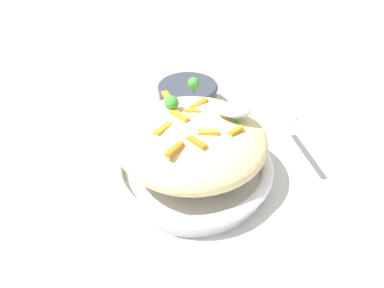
{
  "coord_description": "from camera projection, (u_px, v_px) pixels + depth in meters",
  "views": [
    {
      "loc": [
        0.01,
        -0.46,
        0.44
      ],
      "look_at": [
        0.0,
        0.0,
        0.08
      ],
      "focal_mm": 32.17,
      "sensor_mm": 36.0,
      "label": 1
    }
  ],
  "objects": [
    {
      "name": "carrot_piece_4",
      "position": [
        163.0,
        128.0,
        0.53
      ],
      "size": [
        0.03,
        0.03,
        0.01
      ],
      "primitive_type": "cube",
      "rotation": [
        0.0,
        0.0,
        0.96
      ],
      "color": "orange",
      "rests_on": "pasta_mound"
    },
    {
      "name": "carrot_piece_1",
      "position": [
        175.0,
        149.0,
        0.49
      ],
      "size": [
        0.03,
        0.03,
        0.01
      ],
      "primitive_type": "cube",
      "rotation": [
        0.0,
        0.0,
        4.11
      ],
      "color": "orange",
      "rests_on": "pasta_mound"
    },
    {
      "name": "carrot_piece_6",
      "position": [
        194.0,
        111.0,
        0.56
      ],
      "size": [
        0.02,
        0.01,
        0.01
      ],
      "primitive_type": "cube",
      "rotation": [
        0.0,
        0.0,
        3.12
      ],
      "color": "orange",
      "rests_on": "pasta_mound"
    },
    {
      "name": "carrot_piece_8",
      "position": [
        208.0,
        132.0,
        0.52
      ],
      "size": [
        0.03,
        0.01,
        0.01
      ],
      "primitive_type": "cube",
      "rotation": [
        0.0,
        0.0,
        0.08
      ],
      "color": "orange",
      "rests_on": "pasta_mound"
    },
    {
      "name": "broccoli_floret_2",
      "position": [
        191.0,
        83.0,
        0.62
      ],
      "size": [
        0.02,
        0.02,
        0.03
      ],
      "color": "#377928",
      "rests_on": "pasta_mound"
    },
    {
      "name": "carrot_piece_7",
      "position": [
        236.0,
        130.0,
        0.53
      ],
      "size": [
        0.03,
        0.03,
        0.01
      ],
      "primitive_type": "cube",
      "rotation": [
        0.0,
        0.0,
        3.91
      ],
      "color": "orange",
      "rests_on": "pasta_mound"
    },
    {
      "name": "companion_bowl",
      "position": [
        188.0,
        94.0,
        0.82
      ],
      "size": [
        0.14,
        0.14,
        0.06
      ],
      "color": "#333842",
      "rests_on": "ground_plane"
    },
    {
      "name": "serving_bowl",
      "position": [
        192.0,
        169.0,
        0.62
      ],
      "size": [
        0.29,
        0.29,
        0.05
      ],
      "color": "silver",
      "rests_on": "ground_plane"
    },
    {
      "name": "broccoli_floret_0",
      "position": [
        238.0,
        116.0,
        0.54
      ],
      "size": [
        0.02,
        0.02,
        0.02
      ],
      "color": "#377928",
      "rests_on": "pasta_mound"
    },
    {
      "name": "serving_spoon",
      "position": [
        248.0,
        99.0,
        0.55
      ],
      "size": [
        0.13,
        0.13,
        0.09
      ],
      "color": "#B7B7BC",
      "rests_on": "pasta_mound"
    },
    {
      "name": "carrot_piece_0",
      "position": [
        179.0,
        117.0,
        0.54
      ],
      "size": [
        0.03,
        0.03,
        0.01
      ],
      "primitive_type": "cube",
      "rotation": [
        0.0,
        0.0,
        5.49
      ],
      "color": "orange",
      "rests_on": "pasta_mound"
    },
    {
      "name": "pasta_mound",
      "position": [
        192.0,
        140.0,
        0.58
      ],
      "size": [
        0.25,
        0.25,
        0.09
      ],
      "primitive_type": "ellipsoid",
      "color": "#DBC689",
      "rests_on": "serving_bowl"
    },
    {
      "name": "broccoli_floret_1",
      "position": [
        172.0,
        103.0,
        0.56
      ],
      "size": [
        0.02,
        0.02,
        0.03
      ],
      "color": "#377928",
      "rests_on": "pasta_mound"
    },
    {
      "name": "carrot_piece_2",
      "position": [
        169.0,
        103.0,
        0.59
      ],
      "size": [
        0.02,
        0.04,
        0.01
      ],
      "primitive_type": "cube",
      "rotation": [
        0.0,
        0.0,
        4.95
      ],
      "color": "orange",
      "rests_on": "pasta_mound"
    },
    {
      "name": "carrot_piece_5",
      "position": [
        199.0,
        104.0,
        0.59
      ],
      "size": [
        0.03,
        0.04,
        0.01
      ],
      "primitive_type": "cube",
      "rotation": [
        0.0,
        0.0,
        4.02
      ],
      "color": "orange",
      "rests_on": "pasta_mound"
    },
    {
      "name": "carrot_piece_9",
      "position": [
        168.0,
        97.0,
        0.61
      ],
      "size": [
        0.03,
        0.04,
        0.01
      ],
      "primitive_type": "cube",
      "rotation": [
        0.0,
        0.0,
        2.0
      ],
      "color": "orange",
      "rests_on": "pasta_mound"
    },
    {
      "name": "ground_plane",
      "position": [
        192.0,
        179.0,
        0.63
      ],
      "size": [
        2.4,
        2.4,
        0.0
      ],
      "primitive_type": "plane",
      "color": "beige"
    },
    {
      "name": "carrot_piece_3",
      "position": [
        196.0,
        142.0,
        0.5
      ],
      "size": [
        0.03,
        0.03,
        0.01
      ],
      "primitive_type": "cube",
      "rotation": [
        0.0,
        0.0,
        5.57
      ],
      "color": "orange",
      "rests_on": "pasta_mound"
    }
  ]
}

